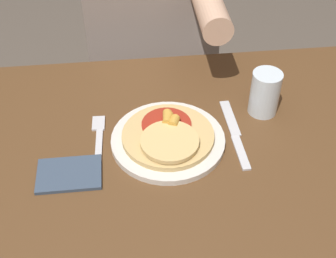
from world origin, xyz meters
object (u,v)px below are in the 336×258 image
object	(u,v)px
fork	(99,139)
dining_table	(158,196)
drinking_glass	(265,93)
pizza	(168,136)
person_diner	(152,17)
knife	(235,134)
plate	(168,140)

from	to	relation	value
fork	dining_table	bearing A→B (deg)	-29.00
fork	drinking_glass	distance (m)	0.38
pizza	person_diner	bearing A→B (deg)	88.69
dining_table	knife	size ratio (longest dim) A/B	5.04
dining_table	pizza	size ratio (longest dim) A/B	5.63
plate	drinking_glass	world-z (taller)	drinking_glass
plate	fork	distance (m)	0.15
pizza	fork	xyz separation A→B (m)	(-0.15, 0.03, -0.02)
fork	drinking_glass	bearing A→B (deg)	8.61
dining_table	person_diner	distance (m)	0.61
dining_table	pizza	bearing A→B (deg)	55.72
knife	drinking_glass	size ratio (longest dim) A/B	2.10
dining_table	plate	world-z (taller)	plate
pizza	drinking_glass	distance (m)	0.25
dining_table	drinking_glass	size ratio (longest dim) A/B	10.57
fork	knife	size ratio (longest dim) A/B	0.80
plate	knife	world-z (taller)	plate
plate	drinking_glass	distance (m)	0.25
plate	drinking_glass	xyz separation A→B (m)	(0.23, 0.08, 0.05)
plate	person_diner	bearing A→B (deg)	88.64
fork	person_diner	bearing A→B (deg)	73.08
dining_table	fork	size ratio (longest dim) A/B	6.32
knife	person_diner	bearing A→B (deg)	103.85
fork	knife	xyz separation A→B (m)	(0.30, -0.02, 0.00)
dining_table	knife	world-z (taller)	knife
plate	person_diner	xyz separation A→B (m)	(0.01, 0.56, -0.01)
pizza	dining_table	bearing A→B (deg)	-124.28
dining_table	fork	world-z (taller)	fork
plate	fork	bearing A→B (deg)	170.67
dining_table	drinking_glass	xyz separation A→B (m)	(0.26, 0.12, 0.18)
knife	drinking_glass	distance (m)	0.12
plate	knife	size ratio (longest dim) A/B	1.11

